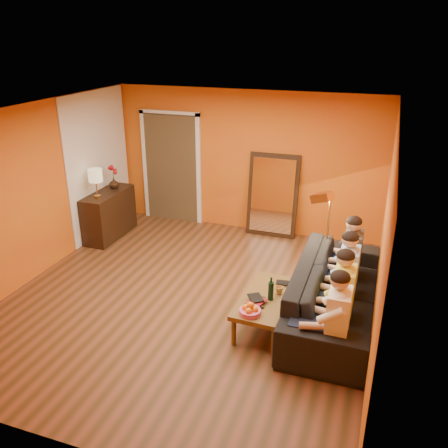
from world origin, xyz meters
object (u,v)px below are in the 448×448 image
(mirror_frame, at_px, (273,195))
(floor_lamp, at_px, (327,241))
(coffee_table, at_px, (267,311))
(tumbler, at_px, (279,290))
(vase, at_px, (114,183))
(sideboard, at_px, (109,214))
(person_far_right, at_px, (352,257))
(person_mid_left, at_px, (343,296))
(dog, at_px, (296,331))
(person_far_left, at_px, (338,321))
(table_lamp, at_px, (96,184))
(sofa, at_px, (335,292))
(person_mid_right, at_px, (348,275))
(wine_bottle, at_px, (271,289))
(laptop, at_px, (287,285))

(mirror_frame, xyz_separation_m, floor_lamp, (1.20, -1.61, -0.04))
(coffee_table, xyz_separation_m, tumbler, (0.12, 0.12, 0.26))
(mirror_frame, height_order, vase, mirror_frame)
(sideboard, relative_size, tumbler, 11.36)
(person_far_right, relative_size, vase, 6.33)
(mirror_frame, bearing_deg, person_mid_left, -61.44)
(dog, bearing_deg, person_far_right, 56.89)
(person_far_left, bearing_deg, floor_lamp, 101.68)
(dog, xyz_separation_m, vase, (-3.91, 2.58, 0.60))
(table_lamp, distance_m, sofa, 4.43)
(table_lamp, height_order, person_mid_right, table_lamp)
(person_far_right, bearing_deg, coffee_table, -130.00)
(person_far_left, xyz_separation_m, person_mid_left, (0.00, 0.55, 0.00))
(mirror_frame, height_order, person_mid_left, mirror_frame)
(person_mid_right, xyz_separation_m, wine_bottle, (-0.87, -0.60, -0.03))
(person_far_left, xyz_separation_m, wine_bottle, (-0.87, 0.50, -0.03))
(person_far_left, distance_m, vase, 5.11)
(person_far_right, bearing_deg, tumbler, -129.34)
(mirror_frame, distance_m, sideboard, 3.01)
(sideboard, distance_m, person_mid_right, 4.56)
(tumbler, xyz_separation_m, laptop, (0.06, 0.23, -0.04))
(coffee_table, relative_size, person_mid_left, 1.00)
(person_mid_right, height_order, laptop, person_mid_right)
(coffee_table, bearing_deg, person_far_right, 52.62)
(sideboard, height_order, coffee_table, sideboard)
(dog, height_order, vase, vase)
(person_far_left, relative_size, laptop, 3.96)
(sideboard, height_order, floor_lamp, floor_lamp)
(coffee_table, distance_m, person_far_right, 1.49)
(mirror_frame, relative_size, sofa, 0.58)
(dog, xyz_separation_m, tumbler, (-0.35, 0.63, 0.13))
(mirror_frame, distance_m, laptop, 2.71)
(person_far_left, bearing_deg, person_mid_left, 90.00)
(floor_lamp, bearing_deg, mirror_frame, 148.54)
(sideboard, relative_size, coffee_table, 0.97)
(table_lamp, distance_m, person_mid_right, 4.50)
(person_far_left, height_order, person_mid_right, same)
(wine_bottle, relative_size, vase, 1.61)
(laptop, bearing_deg, person_far_left, -57.12)
(floor_lamp, bearing_deg, laptop, -89.22)
(tumbler, bearing_deg, coffee_table, -135.00)
(person_mid_left, height_order, person_far_right, same)
(coffee_table, height_order, tumbler, tumbler)
(mirror_frame, distance_m, sofa, 2.87)
(wine_bottle, bearing_deg, sideboard, 151.81)
(coffee_table, relative_size, vase, 6.33)
(dog, relative_size, person_far_left, 0.56)
(person_mid_left, bearing_deg, sofa, 106.11)
(mirror_frame, relative_size, sideboard, 1.29)
(dog, relative_size, person_mid_left, 0.56)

